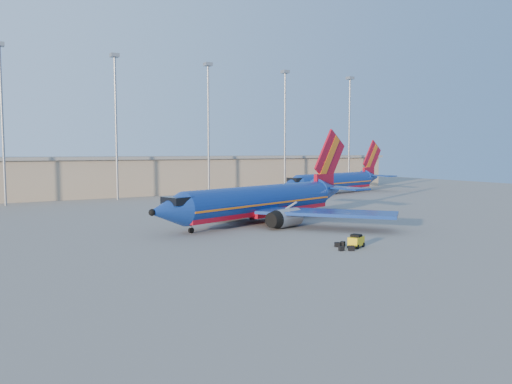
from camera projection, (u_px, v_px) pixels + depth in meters
ground at (258, 229)px, 62.33m from camera, size 220.00×220.00×0.00m
terminal_building at (168, 174)px, 116.78m from camera, size 122.00×16.00×8.50m
light_mast_row at (164, 113)px, 102.86m from camera, size 101.60×1.60×28.65m
aircraft_main at (264, 201)px, 68.61m from camera, size 37.94×35.92×13.23m
aircraft_second at (336, 181)px, 113.40m from camera, size 36.00×16.94×12.42m
baggage_tug at (356, 241)px, 50.39m from camera, size 2.16×1.78×1.34m
luggage_pile at (347, 246)px, 50.05m from camera, size 3.28×2.82×0.52m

